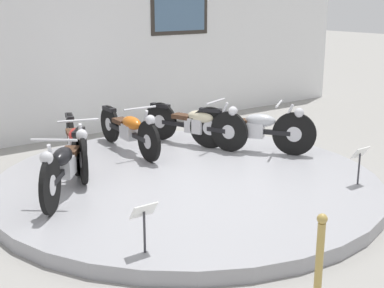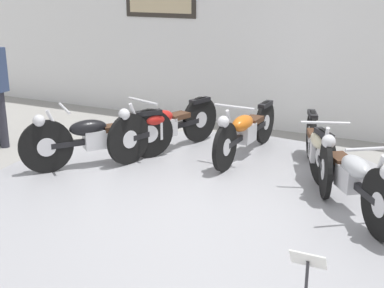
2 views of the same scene
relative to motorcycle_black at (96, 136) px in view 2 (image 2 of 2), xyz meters
name	(u,v)px [view 2 (image 2 of 2)]	position (x,y,z in m)	size (l,w,h in m)	color
ground_plane	(195,211)	(1.59, -0.39, -0.57)	(60.00, 60.00, 0.00)	gray
display_platform	(195,204)	(1.59, -0.39, -0.48)	(5.25, 5.25, 0.17)	#99999E
back_wall	(295,3)	(1.59, 3.27, 1.53)	(14.00, 0.22, 4.18)	white
motorcycle_black	(96,136)	(0.00, 0.00, 0.00)	(1.31, 1.61, 0.81)	black
motorcycle_red	(164,125)	(0.53, 0.83, 0.00)	(0.72, 1.94, 0.81)	black
motorcycle_orange	(245,130)	(1.58, 1.17, -0.02)	(0.54, 1.97, 0.79)	black
motorcycle_cream	(318,146)	(2.65, 0.83, -0.01)	(0.78, 1.89, 0.80)	black
motorcycle_silver	(350,174)	(3.17, 0.00, 0.00)	(1.23, 1.68, 0.82)	black
info_placard_front_centre	(307,268)	(3.23, -1.96, -0.03)	(0.26, 0.11, 0.51)	#333338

